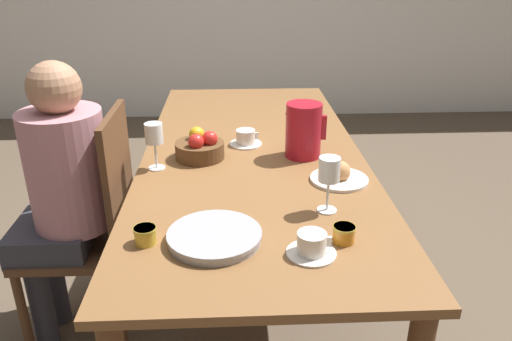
{
  "coord_description": "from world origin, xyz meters",
  "views": [
    {
      "loc": [
        -0.08,
        -2.01,
        1.52
      ],
      "look_at": [
        0.0,
        -0.32,
        0.77
      ],
      "focal_mm": 35.0,
      "sensor_mm": 36.0,
      "label": 1
    }
  ],
  "objects_px": {
    "chair_person_side": "(95,226)",
    "teacup_near_person": "(312,245)",
    "red_pitcher": "(303,130)",
    "wine_glass_water": "(154,136)",
    "bread_plate": "(339,175)",
    "teacup_across": "(246,138)",
    "jam_jar_red": "(344,233)",
    "person_seated": "(62,187)",
    "jam_jar_amber": "(145,234)",
    "serving_tray": "(215,237)",
    "wine_glass_juice": "(329,173)",
    "fruit_bowl": "(200,148)"
  },
  "relations": [
    {
      "from": "chair_person_side",
      "to": "teacup_near_person",
      "type": "xyz_separation_m",
      "value": [
        0.78,
        -0.57,
        0.25
      ]
    },
    {
      "from": "red_pitcher",
      "to": "wine_glass_water",
      "type": "distance_m",
      "value": 0.61
    },
    {
      "from": "chair_person_side",
      "to": "bread_plate",
      "type": "distance_m",
      "value": 0.99
    },
    {
      "from": "teacup_across",
      "to": "jam_jar_red",
      "type": "bearing_deg",
      "value": -72.07
    },
    {
      "from": "person_seated",
      "to": "teacup_near_person",
      "type": "relative_size",
      "value": 8.1
    },
    {
      "from": "bread_plate",
      "to": "chair_person_side",
      "type": "bearing_deg",
      "value": 175.41
    },
    {
      "from": "chair_person_side",
      "to": "bread_plate",
      "type": "bearing_deg",
      "value": -94.59
    },
    {
      "from": "teacup_near_person",
      "to": "bread_plate",
      "type": "relative_size",
      "value": 0.66
    },
    {
      "from": "wine_glass_water",
      "to": "jam_jar_amber",
      "type": "xyz_separation_m",
      "value": [
        0.04,
        -0.56,
        -0.11
      ]
    },
    {
      "from": "chair_person_side",
      "to": "person_seated",
      "type": "bearing_deg",
      "value": 103.84
    },
    {
      "from": "person_seated",
      "to": "serving_tray",
      "type": "xyz_separation_m",
      "value": [
        0.6,
        -0.46,
        0.04
      ]
    },
    {
      "from": "wine_glass_water",
      "to": "teacup_across",
      "type": "xyz_separation_m",
      "value": [
        0.36,
        0.25,
        -0.11
      ]
    },
    {
      "from": "bread_plate",
      "to": "jam_jar_amber",
      "type": "xyz_separation_m",
      "value": [
        -0.66,
        -0.41,
        0.01
      ]
    },
    {
      "from": "wine_glass_juice",
      "to": "teacup_across",
      "type": "bearing_deg",
      "value": 111.73
    },
    {
      "from": "teacup_near_person",
      "to": "jam_jar_red",
      "type": "height_order",
      "value": "teacup_near_person"
    },
    {
      "from": "bread_plate",
      "to": "wine_glass_water",
      "type": "bearing_deg",
      "value": 167.96
    },
    {
      "from": "chair_person_side",
      "to": "wine_glass_water",
      "type": "xyz_separation_m",
      "value": [
        0.26,
        0.07,
        0.36
      ]
    },
    {
      "from": "teacup_near_person",
      "to": "bread_plate",
      "type": "height_order",
      "value": "bread_plate"
    },
    {
      "from": "chair_person_side",
      "to": "teacup_across",
      "type": "xyz_separation_m",
      "value": [
        0.62,
        0.32,
        0.25
      ]
    },
    {
      "from": "fruit_bowl",
      "to": "jam_jar_amber",
      "type": "bearing_deg",
      "value": -100.9
    },
    {
      "from": "red_pitcher",
      "to": "bread_plate",
      "type": "height_order",
      "value": "red_pitcher"
    },
    {
      "from": "jam_jar_amber",
      "to": "chair_person_side",
      "type": "bearing_deg",
      "value": 121.52
    },
    {
      "from": "person_seated",
      "to": "bread_plate",
      "type": "xyz_separation_m",
      "value": [
        1.06,
        -0.05,
        0.05
      ]
    },
    {
      "from": "teacup_across",
      "to": "serving_tray",
      "type": "xyz_separation_m",
      "value": [
        -0.12,
        -0.81,
        -0.01
      ]
    },
    {
      "from": "chair_person_side",
      "to": "jam_jar_red",
      "type": "bearing_deg",
      "value": -119.69
    },
    {
      "from": "chair_person_side",
      "to": "person_seated",
      "type": "xyz_separation_m",
      "value": [
        -0.09,
        -0.02,
        0.19
      ]
    },
    {
      "from": "wine_glass_juice",
      "to": "bread_plate",
      "type": "bearing_deg",
      "value": 69.2
    },
    {
      "from": "wine_glass_water",
      "to": "teacup_near_person",
      "type": "height_order",
      "value": "wine_glass_water"
    },
    {
      "from": "person_seated",
      "to": "red_pitcher",
      "type": "height_order",
      "value": "person_seated"
    },
    {
      "from": "person_seated",
      "to": "jam_jar_red",
      "type": "distance_m",
      "value": 1.1
    },
    {
      "from": "person_seated",
      "to": "bread_plate",
      "type": "height_order",
      "value": "person_seated"
    },
    {
      "from": "person_seated",
      "to": "fruit_bowl",
      "type": "distance_m",
      "value": 0.56
    },
    {
      "from": "wine_glass_juice",
      "to": "fruit_bowl",
      "type": "relative_size",
      "value": 0.94
    },
    {
      "from": "wine_glass_water",
      "to": "jam_jar_amber",
      "type": "height_order",
      "value": "wine_glass_water"
    },
    {
      "from": "wine_glass_water",
      "to": "fruit_bowl",
      "type": "relative_size",
      "value": 0.93
    },
    {
      "from": "teacup_across",
      "to": "serving_tray",
      "type": "relative_size",
      "value": 0.51
    },
    {
      "from": "jam_jar_red",
      "to": "fruit_bowl",
      "type": "relative_size",
      "value": 0.34
    },
    {
      "from": "teacup_near_person",
      "to": "teacup_across",
      "type": "distance_m",
      "value": 0.91
    },
    {
      "from": "teacup_across",
      "to": "fruit_bowl",
      "type": "xyz_separation_m",
      "value": [
        -0.19,
        -0.15,
        0.02
      ]
    },
    {
      "from": "person_seated",
      "to": "jam_jar_amber",
      "type": "height_order",
      "value": "person_seated"
    },
    {
      "from": "serving_tray",
      "to": "jam_jar_amber",
      "type": "height_order",
      "value": "jam_jar_amber"
    },
    {
      "from": "red_pitcher",
      "to": "jam_jar_amber",
      "type": "distance_m",
      "value": 0.87
    },
    {
      "from": "wine_glass_water",
      "to": "fruit_bowl",
      "type": "bearing_deg",
      "value": 31.05
    },
    {
      "from": "wine_glass_water",
      "to": "serving_tray",
      "type": "relative_size",
      "value": 0.66
    },
    {
      "from": "wine_glass_water",
      "to": "bread_plate",
      "type": "bearing_deg",
      "value": -12.04
    },
    {
      "from": "fruit_bowl",
      "to": "jam_jar_red",
      "type": "bearing_deg",
      "value": -55.78
    },
    {
      "from": "teacup_near_person",
      "to": "wine_glass_juice",
      "type": "bearing_deg",
      "value": 70.51
    },
    {
      "from": "person_seated",
      "to": "jam_jar_amber",
      "type": "xyz_separation_m",
      "value": [
        0.39,
        -0.46,
        0.06
      ]
    },
    {
      "from": "teacup_near_person",
      "to": "jam_jar_amber",
      "type": "bearing_deg",
      "value": 170.23
    },
    {
      "from": "bread_plate",
      "to": "jam_jar_red",
      "type": "relative_size",
      "value": 3.19
    }
  ]
}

